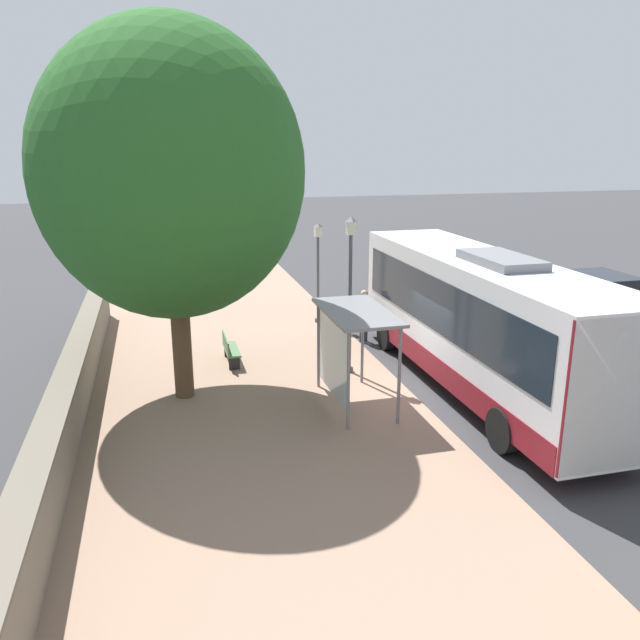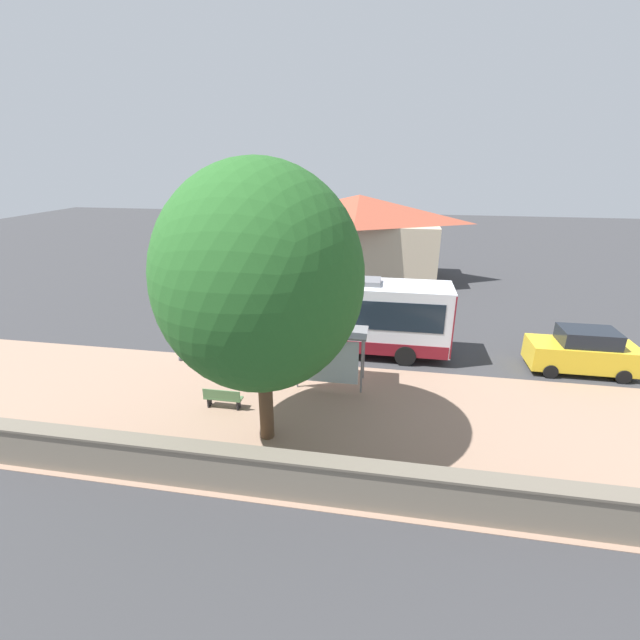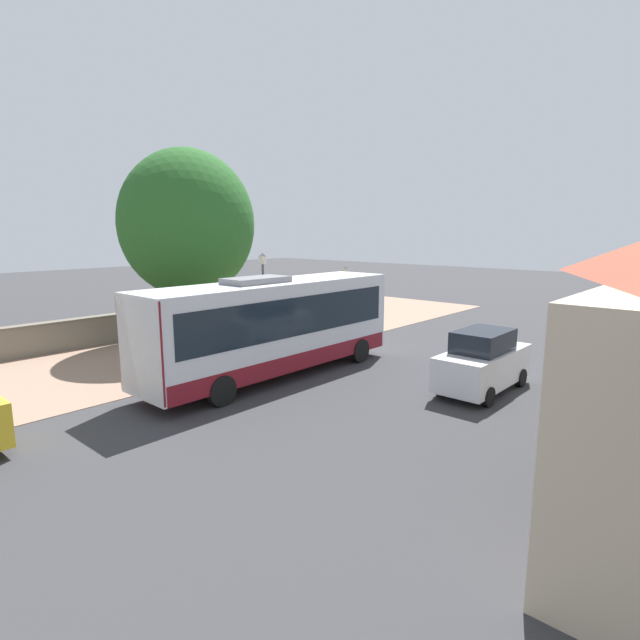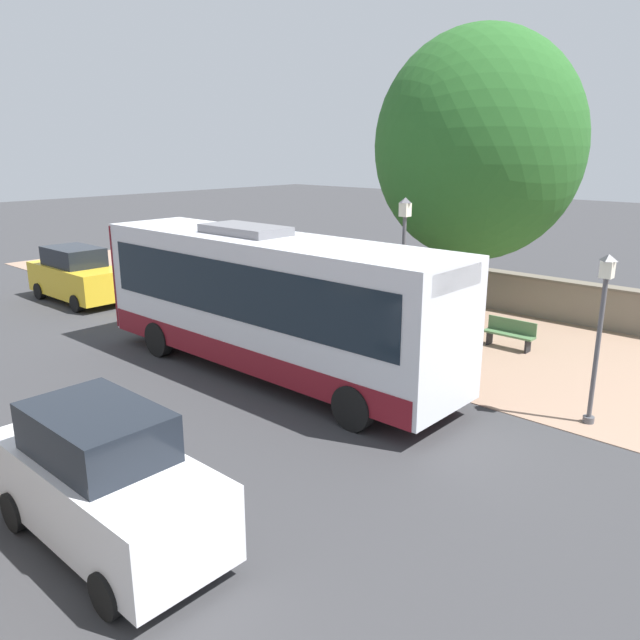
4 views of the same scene
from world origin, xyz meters
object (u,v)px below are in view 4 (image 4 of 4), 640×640
bus (268,300)px  parked_car_behind_bus (77,276)px  street_lamp_near (403,268)px  shade_tree (478,146)px  bus_shelter (353,276)px  pedestrian (463,361)px  parked_car_far_lane (104,481)px  bench (510,333)px  street_lamp_far (600,325)px

bus → parked_car_behind_bus: bearing=-92.5°
street_lamp_near → shade_tree: (-4.74, -0.60, 3.12)m
bus_shelter → shade_tree: bearing=157.8°
bus_shelter → pedestrian: size_ratio=1.70×
pedestrian → parked_car_far_lane: bearing=-8.4°
bus → parked_car_far_lane: (6.66, 3.56, -0.95)m
bench → bus: bearing=-31.1°
bench → street_lamp_near: size_ratio=0.33×
bench → street_lamp_far: (3.70, 3.66, 1.75)m
shade_tree → street_lamp_far: bearing=48.7°
pedestrian → street_lamp_far: street_lamp_far is taller
parked_car_behind_bus → parked_car_far_lane: 16.47m
bus → bus_shelter: bus is taller
pedestrian → parked_car_far_lane: 8.35m
bus_shelter → shade_tree: shade_tree is taller
pedestrian → street_lamp_near: (-1.33, -2.66, 1.62)m
street_lamp_near → parked_car_behind_bus: bearing=-79.6°
pedestrian → shade_tree: 8.36m
bus_shelter → parked_car_far_lane: (10.27, 3.69, -1.02)m
parked_car_behind_bus → parked_car_far_lane: bearing=64.3°
bus → pedestrian: size_ratio=6.09×
bench → street_lamp_near: 4.27m
bench → street_lamp_far: bearing=44.7°
bench → parked_car_far_lane: bearing=-0.8°
street_lamp_near → shade_tree: bearing=-172.8°
shade_tree → parked_car_behind_bus: (7.19, -12.80, -4.78)m
pedestrian → bench: (-4.61, -1.04, -0.59)m
street_lamp_near → parked_car_far_lane: (9.59, 1.43, -1.65)m
shade_tree → parked_car_far_lane: 15.24m
street_lamp_far → shade_tree: size_ratio=0.40×
pedestrian → parked_car_behind_bus: size_ratio=0.39×
bench → bus_shelter: bearing=-56.1°
bus_shelter → pedestrian: 5.40m
bench → street_lamp_far: size_ratio=0.41×
street_lamp_far → parked_car_behind_bus: size_ratio=0.81×
bus → parked_car_far_lane: bearing=28.1°
bus → parked_car_far_lane: size_ratio=2.54×
bus_shelter → street_lamp_far: (1.10, 7.54, 0.17)m
shade_tree → bench: bearing=56.7°
parked_car_behind_bus → street_lamp_far: bearing=96.2°
pedestrian → parked_car_behind_bus: bearing=-86.0°
street_lamp_near → shade_tree: shade_tree is taller
shade_tree → parked_car_behind_bus: 15.44m
street_lamp_far → shade_tree: 8.61m
bus → pedestrian: bearing=108.5°
bus → shade_tree: size_ratio=1.16×
bus → street_lamp_near: 3.69m
bench → parked_car_behind_bus: parked_car_behind_bus is taller
street_lamp_near → parked_car_far_lane: street_lamp_near is taller
bench → pedestrian: bearing=12.7°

